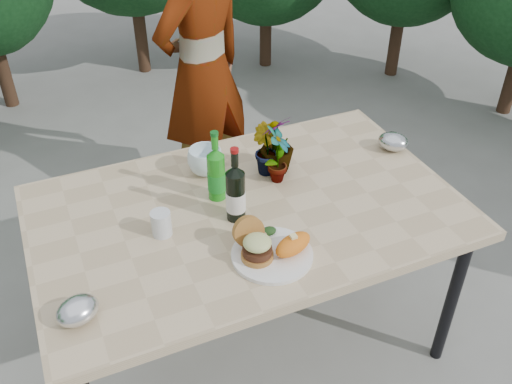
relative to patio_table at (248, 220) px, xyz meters
name	(u,v)px	position (x,y,z in m)	size (l,w,h in m)	color
ground	(249,337)	(0.00, 0.00, -0.69)	(80.00, 80.00, 0.00)	slate
patio_table	(248,220)	(0.00, 0.00, 0.00)	(1.60, 1.00, 0.75)	tan
dinner_plate	(272,255)	(-0.03, -0.28, 0.06)	(0.28, 0.28, 0.01)	white
burger_stack	(255,244)	(-0.08, -0.26, 0.12)	(0.11, 0.16, 0.11)	#B7722D
sweet_potato	(293,244)	(0.04, -0.30, 0.10)	(0.15, 0.08, 0.06)	orange
grilled_veg	(266,233)	(-0.01, -0.19, 0.09)	(0.08, 0.05, 0.03)	olive
wine_bottle	(236,194)	(-0.06, -0.04, 0.17)	(0.07, 0.07, 0.30)	black
sparkling_water	(216,174)	(-0.08, 0.11, 0.16)	(0.07, 0.07, 0.29)	#1C8E19
plastic_cup	(161,223)	(-0.34, -0.02, 0.10)	(0.07, 0.07, 0.10)	silver
seedling_left	(278,155)	(0.18, 0.12, 0.18)	(0.13, 0.09, 0.25)	#246121
seedling_mid	(265,149)	(0.16, 0.20, 0.16)	(0.12, 0.09, 0.21)	#305F20
seedling_right	(277,144)	(0.21, 0.19, 0.18)	(0.14, 0.14, 0.24)	#265E20
blue_bowl	(205,161)	(-0.07, 0.29, 0.11)	(0.14, 0.14, 0.11)	white
foil_packet_left	(78,310)	(-0.67, -0.30, 0.10)	(0.13, 0.11, 0.08)	silver
foil_packet_right	(393,142)	(0.74, 0.13, 0.10)	(0.13, 0.11, 0.08)	silver
person	(203,71)	(0.20, 1.08, 0.12)	(0.59, 0.39, 1.63)	#906448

